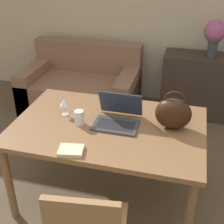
# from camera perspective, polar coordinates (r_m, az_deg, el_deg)

# --- Properties ---
(dining_table) EXTENTS (1.49, 0.97, 0.73)m
(dining_table) POSITION_cam_1_polar(r_m,az_deg,el_deg) (2.48, -0.69, -3.81)
(dining_table) COLOR brown
(dining_table) RESTS_ON ground_plane
(couch) EXTENTS (1.45, 0.88, 0.82)m
(couch) POSITION_cam_1_polar(r_m,az_deg,el_deg) (4.13, -5.49, 4.46)
(couch) COLOR #7F5B4C
(couch) RESTS_ON ground_plane
(sideboard) EXTENTS (1.15, 0.40, 0.79)m
(sideboard) POSITION_cam_1_polar(r_m,az_deg,el_deg) (4.05, 17.30, 4.44)
(sideboard) COLOR #332823
(sideboard) RESTS_ON ground_plane
(laptop) EXTENTS (0.35, 0.32, 0.23)m
(laptop) POSITION_cam_1_polar(r_m,az_deg,el_deg) (2.45, 1.10, -0.54)
(laptop) COLOR #38383D
(laptop) RESTS_ON dining_table
(drinking_glass) EXTENTS (0.07, 0.07, 0.12)m
(drinking_glass) POSITION_cam_1_polar(r_m,az_deg,el_deg) (2.43, -6.00, -1.02)
(drinking_glass) COLOR silver
(drinking_glass) RESTS_ON dining_table
(wine_glass) EXTENTS (0.08, 0.08, 0.15)m
(wine_glass) POSITION_cam_1_polar(r_m,az_deg,el_deg) (2.55, -8.71, 1.65)
(wine_glass) COLOR silver
(wine_glass) RESTS_ON dining_table
(handbag) EXTENTS (0.27, 0.17, 0.31)m
(handbag) POSITION_cam_1_polar(r_m,az_deg,el_deg) (2.38, 11.14, -0.25)
(handbag) COLOR black
(handbag) RESTS_ON dining_table
(flower_vase) EXTENTS (0.25, 0.25, 0.43)m
(flower_vase) POSITION_cam_1_polar(r_m,az_deg,el_deg) (3.79, 18.26, 13.36)
(flower_vase) COLOR #333847
(flower_vase) RESTS_ON sideboard
(book) EXTENTS (0.19, 0.16, 0.02)m
(book) POSITION_cam_1_polar(r_m,az_deg,el_deg) (2.16, -7.52, -6.96)
(book) COLOR beige
(book) RESTS_ON dining_table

